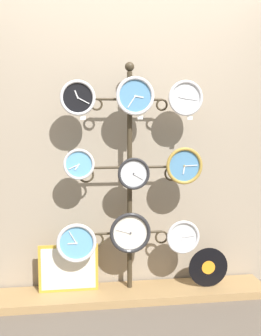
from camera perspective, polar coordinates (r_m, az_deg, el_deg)
name	(u,v)px	position (r m, az deg, el deg)	size (l,w,h in m)	color
ground_plane	(138,319)	(2.96, 1.04, -21.02)	(12.00, 12.00, 0.00)	brown
shop_wall	(127,120)	(3.20, -0.53, 7.00)	(4.40, 0.04, 2.80)	gray
low_shelf	(131,294)	(3.26, 0.03, -17.77)	(2.20, 0.36, 0.06)	#9E7A4C
display_stand	(130,209)	(3.11, -0.13, -5.97)	(0.80, 0.32, 1.83)	#382D1E
clock_top_left	(78,98)	(2.92, -7.66, 10.06)	(0.26, 0.04, 0.26)	black
clock_top_center	(135,96)	(2.96, 0.67, 10.40)	(0.29, 0.04, 0.29)	#4C84B2
clock_top_right	(186,98)	(3.06, 8.00, 10.01)	(0.27, 0.04, 0.27)	silver
clock_middle_left	(79,164)	(2.93, -7.50, 0.54)	(0.23, 0.04, 0.23)	#60A8DB
clock_middle_center	(134,174)	(2.96, 0.47, -0.83)	(0.24, 0.04, 0.24)	silver
clock_middle_right	(184,166)	(3.02, 7.81, 0.31)	(0.29, 0.04, 0.29)	#4C84B2
clock_bottom_left	(76,243)	(3.03, -7.85, -10.72)	(0.30, 0.04, 0.30)	#60A8DB
clock_bottom_center	(130,233)	(3.06, -0.04, -9.40)	(0.32, 0.04, 0.32)	silver
clock_bottom_right	(183,237)	(3.14, 7.62, -9.89)	(0.27, 0.04, 0.27)	silver
vinyl_record	(208,267)	(3.31, 11.23, -13.96)	(0.32, 0.01, 0.32)	black
picture_frame	(69,268)	(3.20, -8.99, -14.16)	(0.46, 0.02, 0.37)	gold
price_tag_upper	(83,118)	(2.91, -6.92, 7.25)	(0.04, 0.00, 0.03)	white
price_tag_mid	(140,117)	(2.95, 1.43, 7.35)	(0.04, 0.00, 0.03)	white
price_tag_lower	(190,118)	(3.06, 8.63, 7.21)	(0.04, 0.00, 0.03)	white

